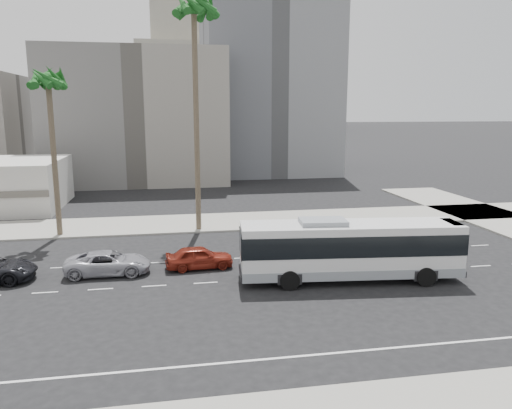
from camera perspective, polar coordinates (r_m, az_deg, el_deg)
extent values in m
plane|color=black|center=(30.55, 5.55, -8.38)|extent=(700.00, 700.00, 0.00)
cube|color=gray|center=(45.07, 0.27, -1.86)|extent=(120.00, 7.00, 0.15)
cube|color=slate|center=(72.85, -13.50, 9.84)|extent=(24.00, 18.00, 18.00)
cube|color=slate|center=(81.34, 1.23, 13.05)|extent=(20.00, 20.00, 26.00)
cube|color=#B8B29D|center=(278.04, -9.10, 13.34)|extent=(42.00, 42.00, 44.00)
cube|color=#B8B29D|center=(282.23, -9.35, 21.06)|extent=(26.00, 26.00, 32.00)
cube|color=slate|center=(264.27, 1.58, 16.42)|extent=(26.00, 26.00, 70.00)
cube|color=slate|center=(298.74, 5.24, 14.79)|extent=(22.00, 22.00, 60.00)
cube|color=silver|center=(29.90, 10.87, -4.90)|extent=(13.24, 4.13, 2.92)
cube|color=black|center=(29.79, 10.89, -4.18)|extent=(13.30, 4.20, 1.23)
cube|color=gray|center=(30.27, 10.78, -7.26)|extent=(13.26, 4.18, 0.56)
cube|color=gray|center=(28.96, 7.86, -2.12)|extent=(2.86, 2.05, 0.34)
cube|color=#262628|center=(32.28, 21.25, -1.92)|extent=(0.87, 2.08, 0.34)
cylinder|color=black|center=(30.80, 19.03, -7.69)|extent=(1.12, 0.34, 1.12)
cylinder|color=black|center=(33.21, 16.64, -6.19)|extent=(1.12, 0.34, 1.12)
cylinder|color=black|center=(27.92, 4.39, -9.04)|extent=(1.12, 0.34, 1.12)
cylinder|color=black|center=(30.55, 3.04, -7.23)|extent=(1.12, 0.34, 1.12)
imported|color=maroon|center=(32.02, -6.60, -6.10)|extent=(2.00, 4.42, 1.47)
imported|color=#9E9DA6|center=(32.08, -16.78, -6.51)|extent=(2.42, 5.20, 1.44)
cylinder|color=brown|center=(40.77, -6.93, 9.14)|extent=(0.49, 0.49, 17.68)
cylinder|color=brown|center=(41.89, -22.36, 4.65)|extent=(0.38, 0.38, 12.14)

